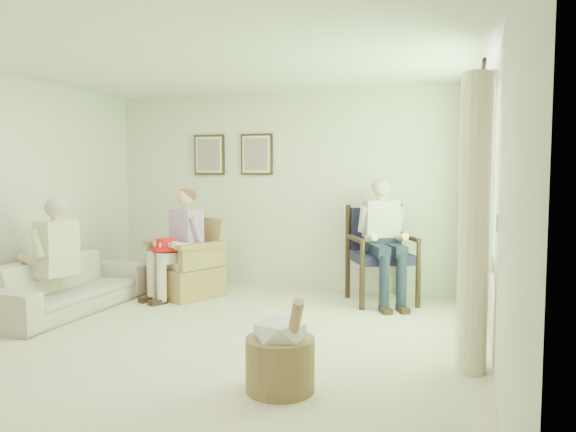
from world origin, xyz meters
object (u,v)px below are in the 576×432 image
object	(u,v)px
person_dark	(381,231)
wood_armchair	(383,250)
wicker_armchair	(188,271)
person_sofa	(51,250)
sofa	(66,285)
red_hat	(166,246)
hatbox	(280,352)
person_wicker	(182,236)

from	to	relation	value
person_dark	wood_armchair	bearing A→B (deg)	62.75
wicker_armchair	person_sofa	xyz separation A→B (m)	(-0.90, -1.34, 0.40)
wicker_armchair	person_sofa	world-z (taller)	person_sofa
sofa	red_hat	size ratio (longest dim) A/B	5.93
sofa	person_sofa	distance (m)	0.47
wood_armchair	person_dark	xyz separation A→B (m)	(0.00, -0.18, 0.25)
red_hat	hatbox	distance (m)	3.14
wood_armchair	person_sofa	world-z (taller)	person_sofa
wicker_armchair	person_dark	world-z (taller)	person_dark
wicker_armchair	sofa	world-z (taller)	wicker_armchair
wicker_armchair	sofa	bearing A→B (deg)	-103.60
wood_armchair	red_hat	distance (m)	2.60
person_sofa	red_hat	xyz separation A→B (m)	(0.79, 1.03, -0.05)
person_wicker	person_sofa	distance (m)	1.51
sofa	person_wicker	size ratio (longest dim) A/B	1.54
person_dark	hatbox	xyz separation A→B (m)	(-0.27, -2.82, -0.58)
wicker_armchair	red_hat	size ratio (longest dim) A/B	2.83
person_dark	person_wicker	bearing A→B (deg)	163.10
wood_armchair	sofa	xyz separation A→B (m)	(-3.26, -1.61, -0.31)
wood_armchair	person_wicker	world-z (taller)	person_wicker
person_dark	hatbox	size ratio (longest dim) A/B	1.99
person_wicker	red_hat	xyz separation A→B (m)	(-0.11, -0.18, -0.10)
person_dark	person_sofa	world-z (taller)	person_dark
red_hat	person_dark	bearing A→B (deg)	13.99
wood_armchair	hatbox	bearing A→B (deg)	-122.33
wood_armchair	person_sofa	distance (m)	3.74
sofa	wood_armchair	bearing A→B (deg)	-63.72
wicker_armchair	sofa	size ratio (longest dim) A/B	0.48
red_hat	hatbox	bearing A→B (deg)	-44.99
wood_armchair	person_wicker	size ratio (longest dim) A/B	0.85
sofa	hatbox	distance (m)	3.31
sofa	hatbox	xyz separation A→B (m)	(3.00, -1.39, -0.01)
person_wicker	red_hat	size ratio (longest dim) A/B	3.85
person_wicker	person_dark	xyz separation A→B (m)	(2.36, 0.43, 0.10)
person_wicker	person_sofa	size ratio (longest dim) A/B	1.05
person_wicker	person_dark	distance (m)	2.41
wicker_armchair	person_wicker	distance (m)	0.47
wicker_armchair	wood_armchair	size ratio (longest dim) A/B	0.87
red_hat	hatbox	size ratio (longest dim) A/B	0.47
wicker_armchair	hatbox	xyz separation A→B (m)	(2.10, -2.52, -0.03)
wicker_armchair	hatbox	bearing A→B (deg)	-25.19
person_dark	sofa	bearing A→B (deg)	176.39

